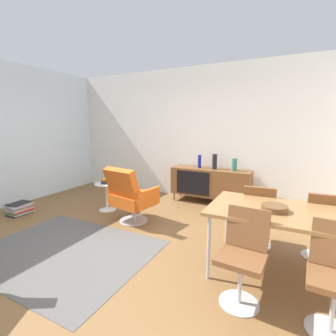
{
  "coord_description": "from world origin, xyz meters",
  "views": [
    {
      "loc": [
        1.8,
        -2.45,
        1.61
      ],
      "look_at": [
        0.23,
        0.62,
        0.99
      ],
      "focal_mm": 26.18,
      "sensor_mm": 36.0,
      "label": 1
    }
  ],
  "objects": [
    {
      "name": "wooden_bowl_on_table",
      "position": [
        1.68,
        0.17,
        0.77
      ],
      "size": [
        0.26,
        0.26,
        0.06
      ],
      "primitive_type": "cylinder",
      "color": "brown",
      "rests_on": "dining_table"
    },
    {
      "name": "side_table_round",
      "position": [
        -1.27,
        1.01,
        0.32
      ],
      "size": [
        0.44,
        0.44,
        0.52
      ],
      "color": "white",
      "rests_on": "ground_plane"
    },
    {
      "name": "wall_back",
      "position": [
        0.0,
        2.6,
        1.4
      ],
      "size": [
        6.8,
        0.12,
        2.8
      ],
      "primitive_type": "cube",
      "color": "white",
      "rests_on": "ground_plane"
    },
    {
      "name": "sideboard",
      "position": [
        0.34,
        2.3,
        0.44
      ],
      "size": [
        1.6,
        0.45,
        0.72
      ],
      "color": "brown",
      "rests_on": "ground_plane"
    },
    {
      "name": "dining_chair_back_right",
      "position": [
        2.18,
        0.79,
        0.47
      ],
      "size": [
        0.43,
        0.45,
        0.86
      ],
      "color": "brown",
      "rests_on": "ground_plane"
    },
    {
      "name": "dining_table",
      "position": [
        1.82,
        0.23,
        0.7
      ],
      "size": [
        1.6,
        0.9,
        0.74
      ],
      "color": "olive",
      "rests_on": "ground_plane"
    },
    {
      "name": "vase_cobalt",
      "position": [
        0.42,
        2.3,
        0.87
      ],
      "size": [
        0.09,
        0.09,
        0.31
      ],
      "color": "black",
      "rests_on": "sideboard"
    },
    {
      "name": "lounge_chair_red",
      "position": [
        -0.52,
        0.71,
        0.47
      ],
      "size": [
        0.8,
        0.75,
        0.95
      ],
      "color": "#D85919",
      "rests_on": "ground_plane"
    },
    {
      "name": "ground_plane",
      "position": [
        0.0,
        0.0,
        0.0
      ],
      "size": [
        8.32,
        8.32,
        0.0
      ],
      "primitive_type": "plane",
      "color": "brown"
    },
    {
      "name": "vase_ceramic_small",
      "position": [
        0.1,
        2.3,
        0.85
      ],
      "size": [
        0.07,
        0.07,
        0.27
      ],
      "color": "navy",
      "rests_on": "sideboard"
    },
    {
      "name": "vase_sculptural_dark",
      "position": [
        0.82,
        2.3,
        0.84
      ],
      "size": [
        0.1,
        0.1,
        0.24
      ],
      "color": "#337266",
      "rests_on": "sideboard"
    },
    {
      "name": "dining_chair_front_right",
      "position": [
        2.18,
        -0.33,
        0.47
      ],
      "size": [
        0.42,
        0.45,
        0.86
      ],
      "color": "brown",
      "rests_on": "ground_plane"
    },
    {
      "name": "area_rug",
      "position": [
        -0.72,
        -0.46,
        0.0
      ],
      "size": [
        2.2,
        1.7,
        0.01
      ],
      "primitive_type": "cube",
      "color": "#595654",
      "rests_on": "ground_plane"
    },
    {
      "name": "magazine_stack",
      "position": [
        -2.55,
        0.11,
        0.1
      ],
      "size": [
        0.32,
        0.41,
        0.2
      ],
      "color": "#262626",
      "rests_on": "ground_plane"
    },
    {
      "name": "fruit_bowl",
      "position": [
        -1.27,
        1.01,
        0.56
      ],
      "size": [
        0.2,
        0.2,
        0.11
      ],
      "color": "#262628",
      "rests_on": "side_table_round"
    },
    {
      "name": "dining_chair_front_left",
      "position": [
        1.48,
        -0.33,
        0.47
      ],
      "size": [
        0.43,
        0.45,
        0.86
      ],
      "color": "brown",
      "rests_on": "ground_plane"
    },
    {
      "name": "dining_chair_back_left",
      "position": [
        1.48,
        0.79,
        0.47
      ],
      "size": [
        0.42,
        0.44,
        0.86
      ],
      "color": "brown",
      "rests_on": "ground_plane"
    }
  ]
}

